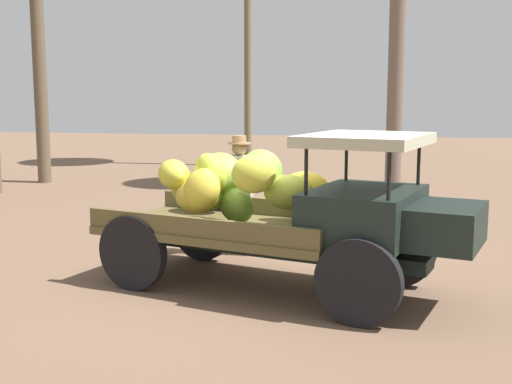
% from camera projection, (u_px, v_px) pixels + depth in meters
% --- Properties ---
extents(ground_plane, '(60.00, 60.00, 0.00)m').
position_uv_depth(ground_plane, '(278.00, 284.00, 8.05)').
color(ground_plane, brown).
extents(truck, '(4.66, 2.68, 1.89)m').
position_uv_depth(truck, '(285.00, 208.00, 7.68)').
color(truck, black).
rests_on(truck, ground).
extents(farmer, '(0.52, 0.47, 1.74)m').
position_uv_depth(farmer, '(239.00, 187.00, 9.40)').
color(farmer, '#BDB9A0').
rests_on(farmer, ground).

